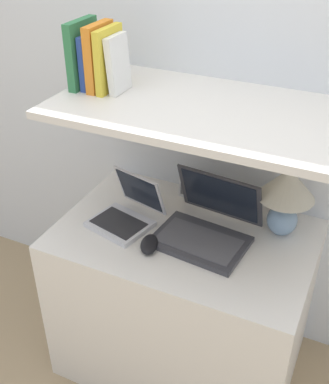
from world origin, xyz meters
name	(u,v)px	position (x,y,z in m)	size (l,w,h in m)	color
wall_back	(225,91)	(0.00, 0.73, 1.20)	(6.00, 0.05, 2.40)	silver
desk	(183,301)	(0.00, 0.33, 0.37)	(1.01, 0.67, 0.75)	silver
back_riser	(214,214)	(0.00, 0.69, 0.62)	(1.01, 0.04, 1.23)	silver
shelf	(196,109)	(0.00, 0.41, 1.25)	(1.01, 0.60, 0.03)	silver
table_lamp	(286,192)	(0.34, 0.50, 0.94)	(0.22, 0.22, 0.29)	#7593B2
laptop_large	(207,226)	(0.08, 0.35, 0.80)	(0.38, 0.36, 0.24)	#333338
laptop_small	(127,213)	(-0.25, 0.31, 0.79)	(0.28, 0.30, 0.20)	silver
computer_mouse	(149,244)	(-0.09, 0.19, 0.76)	(0.10, 0.13, 0.03)	black
router_box	(191,185)	(-0.08, 0.60, 0.80)	(0.10, 0.06, 0.11)	white
book_green	(82,54)	(-0.46, 0.41, 1.38)	(0.03, 0.18, 0.25)	#2D7042
book_blue	(91,61)	(-0.43, 0.41, 1.36)	(0.02, 0.14, 0.20)	#284293
book_orange	(100,57)	(-0.39, 0.41, 1.38)	(0.04, 0.16, 0.24)	orange
book_yellow	(109,60)	(-0.35, 0.41, 1.38)	(0.03, 0.17, 0.23)	gold
book_white	(118,64)	(-0.31, 0.41, 1.36)	(0.04, 0.12, 0.21)	silver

